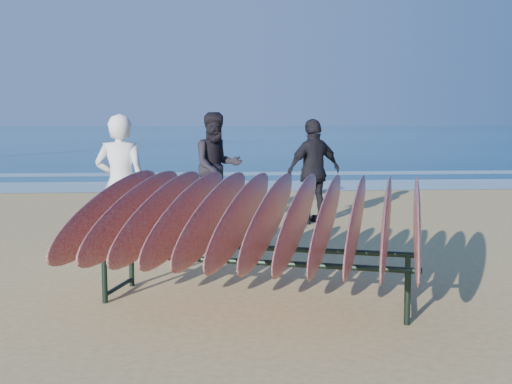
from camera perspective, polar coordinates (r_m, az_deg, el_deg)
ground at (r=7.17m, az=0.43°, el=-8.33°), size 120.00×120.00×0.00m
ocean at (r=61.93m, az=-3.37°, el=5.14°), size 160.00×160.00×0.00m
foam_near at (r=17.01m, az=-2.07°, el=0.56°), size 160.00×160.00×0.00m
foam_far at (r=20.49m, az=-2.38°, el=1.63°), size 160.00×160.00×0.00m
surfboard_rack at (r=6.33m, az=-0.04°, el=-2.31°), size 3.80×3.44×1.38m
person_white at (r=8.86m, az=-11.93°, el=0.68°), size 0.74×0.52×1.89m
person_dark_a at (r=11.52m, az=-3.51°, el=2.30°), size 1.12×0.99×1.93m
person_dark_b at (r=11.14m, az=5.16°, el=1.84°), size 1.15×0.87×1.82m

